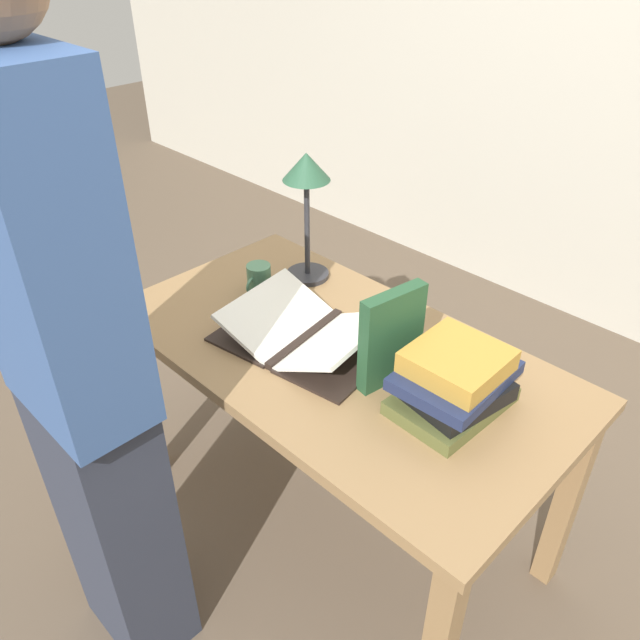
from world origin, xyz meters
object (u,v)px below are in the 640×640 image
(book_stack_tall, at_px, (454,381))
(person_reader, at_px, (81,388))
(coffee_mug, at_px, (259,280))
(open_book, at_px, (305,333))
(reading_lamp, at_px, (307,186))
(book_standing_upright, at_px, (392,337))

(book_stack_tall, relative_size, person_reader, 0.17)
(coffee_mug, relative_size, person_reader, 0.06)
(open_book, relative_size, book_stack_tall, 1.73)
(coffee_mug, bearing_deg, book_stack_tall, -0.99)
(reading_lamp, bearing_deg, book_standing_upright, -22.47)
(coffee_mug, height_order, person_reader, person_reader)
(book_standing_upright, height_order, coffee_mug, book_standing_upright)
(book_standing_upright, bearing_deg, open_book, -163.27)
(coffee_mug, bearing_deg, open_book, -14.41)
(open_book, height_order, coffee_mug, coffee_mug)
(open_book, height_order, book_stack_tall, book_stack_tall)
(book_stack_tall, bearing_deg, reading_lamp, 164.45)
(person_reader, bearing_deg, book_stack_tall, -126.67)
(book_stack_tall, xyz_separation_m, reading_lamp, (-0.72, 0.20, 0.24))
(book_standing_upright, relative_size, reading_lamp, 0.63)
(book_standing_upright, height_order, person_reader, person_reader)
(book_stack_tall, bearing_deg, person_reader, -126.67)
(book_standing_upright, distance_m, coffee_mug, 0.58)
(open_book, xyz_separation_m, coffee_mug, (-0.29, 0.07, 0.02))
(book_stack_tall, distance_m, reading_lamp, 0.79)
(open_book, distance_m, person_reader, 0.65)
(open_book, bearing_deg, reading_lamp, 126.06)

